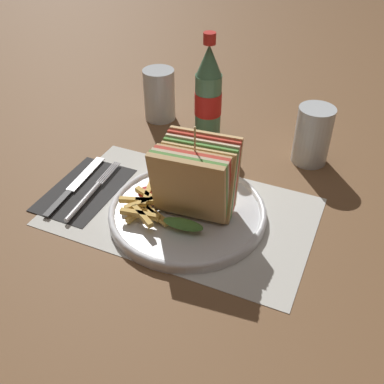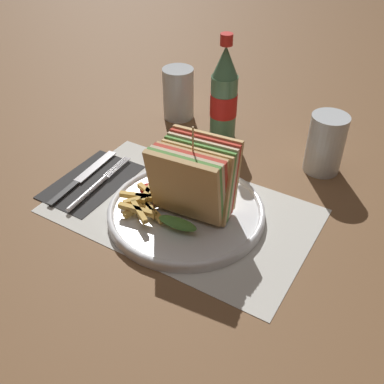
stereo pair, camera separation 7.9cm
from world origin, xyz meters
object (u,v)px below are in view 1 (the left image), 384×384
Objects in this scene: coke_bottle_near at (208,94)px; club_sandwich at (195,181)px; knife at (75,186)px; plate_main at (187,212)px; glass_near at (312,139)px; fork at (89,195)px; glass_far at (159,95)px.

club_sandwich is at bearing -72.01° from coke_bottle_near.
knife is 0.34m from coke_bottle_near.
knife is (-0.23, -0.01, -0.00)m from plate_main.
glass_near is at bearing -2.95° from coke_bottle_near.
glass_near is (0.35, 0.29, 0.04)m from fork.
club_sandwich is at bearing 4.96° from fork.
club_sandwich reaches higher than glass_far.
plate_main is 1.46× the size of fork.
coke_bottle_near is (0.11, 0.30, 0.09)m from fork.
fork is 0.83× the size of coke_bottle_near.
fork is 0.05m from knife.
glass_far reaches higher than fork.
plate_main is 0.07m from club_sandwich.
plate_main reaches higher than knife.
knife is at bearing 155.81° from fork.
plate_main is at bearing 4.68° from fork.
fork is 0.96× the size of knife.
knife is 0.86× the size of coke_bottle_near.
coke_bottle_near reaches higher than knife.
coke_bottle_near reaches higher than glass_far.
knife is at bearing -94.02° from glass_far.
coke_bottle_near is 0.14m from glass_far.
coke_bottle_near reaches higher than fork.
coke_bottle_near reaches higher than club_sandwich.
club_sandwich is 0.38m from glass_far.
coke_bottle_near is at bearing 65.76° from fork.
fork is 0.34m from coke_bottle_near.
glass_near is (0.14, 0.26, -0.03)m from club_sandwich.
plate_main is 0.31m from glass_near.
glass_far is at bearing 168.13° from coke_bottle_near.
fork is (-0.19, -0.03, -0.00)m from plate_main.
fork is at bearing -171.13° from club_sandwich.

